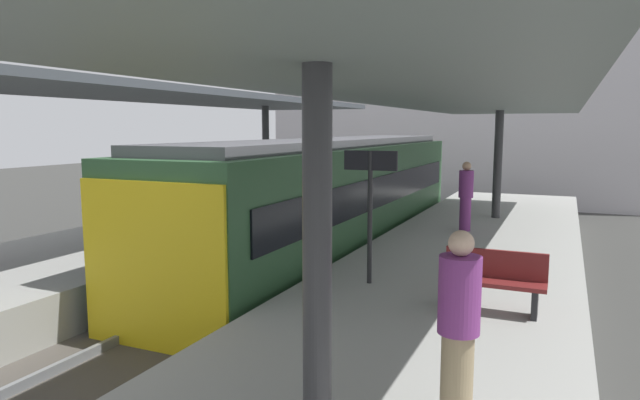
{
  "coord_description": "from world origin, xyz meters",
  "views": [
    {
      "loc": [
        5.59,
        -8.87,
        3.58
      ],
      "look_at": [
        0.08,
        3.52,
        1.81
      ],
      "focal_mm": 31.15,
      "sensor_mm": 36.0,
      "label": 1
    }
  ],
  "objects_px": {
    "platform_bench": "(494,279)",
    "commuter_train": "(334,198)",
    "passenger_near_bench": "(466,195)",
    "passenger_mid_platform": "(458,326)",
    "platform_sign": "(370,187)"
  },
  "relations": [
    {
      "from": "commuter_train",
      "to": "platform_bench",
      "type": "relative_size",
      "value": 10.24
    },
    {
      "from": "commuter_train",
      "to": "passenger_near_bench",
      "type": "height_order",
      "value": "commuter_train"
    },
    {
      "from": "platform_sign",
      "to": "commuter_train",
      "type": "bearing_deg",
      "value": 118.52
    },
    {
      "from": "platform_sign",
      "to": "passenger_near_bench",
      "type": "relative_size",
      "value": 1.27
    },
    {
      "from": "passenger_near_bench",
      "to": "platform_sign",
      "type": "bearing_deg",
      "value": -96.8
    },
    {
      "from": "commuter_train",
      "to": "platform_bench",
      "type": "xyz_separation_m",
      "value": [
        4.75,
        -5.57,
        -0.26
      ]
    },
    {
      "from": "commuter_train",
      "to": "passenger_near_bench",
      "type": "relative_size",
      "value": 8.23
    },
    {
      "from": "platform_sign",
      "to": "passenger_mid_platform",
      "type": "distance_m",
      "value": 4.54
    },
    {
      "from": "platform_bench",
      "to": "commuter_train",
      "type": "bearing_deg",
      "value": 130.46
    },
    {
      "from": "platform_bench",
      "to": "passenger_near_bench",
      "type": "xyz_separation_m",
      "value": [
        -1.42,
        6.14,
        0.44
      ]
    },
    {
      "from": "commuter_train",
      "to": "passenger_mid_platform",
      "type": "bearing_deg",
      "value": -61.45
    },
    {
      "from": "platform_bench",
      "to": "platform_sign",
      "type": "distance_m",
      "value": 2.46
    },
    {
      "from": "passenger_mid_platform",
      "to": "platform_sign",
      "type": "bearing_deg",
      "value": 118.59
    },
    {
      "from": "commuter_train",
      "to": "passenger_near_bench",
      "type": "xyz_separation_m",
      "value": [
        3.33,
        0.57,
        0.18
      ]
    },
    {
      "from": "commuter_train",
      "to": "passenger_mid_platform",
      "type": "distance_m",
      "value": 10.09
    }
  ]
}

